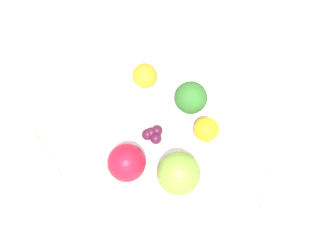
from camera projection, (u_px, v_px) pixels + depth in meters
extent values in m
plane|color=gray|center=(168.00, 145.00, 0.77)|extent=(6.00, 6.00, 0.00)
cube|color=beige|center=(168.00, 143.00, 0.76)|extent=(1.20, 1.20, 0.02)
cylinder|color=white|center=(168.00, 135.00, 0.73)|extent=(0.24, 0.24, 0.04)
cylinder|color=#8CB76B|center=(190.00, 106.00, 0.71)|extent=(0.02, 0.02, 0.02)
sphere|color=#2D6B28|center=(191.00, 98.00, 0.69)|extent=(0.05, 0.05, 0.05)
sphere|color=#B7142D|center=(127.00, 163.00, 0.66)|extent=(0.06, 0.06, 0.06)
sphere|color=olive|center=(179.00, 173.00, 0.65)|extent=(0.06, 0.06, 0.06)
sphere|color=orange|center=(147.00, 75.00, 0.73)|extent=(0.04, 0.04, 0.04)
sphere|color=orange|center=(206.00, 129.00, 0.69)|extent=(0.04, 0.04, 0.04)
sphere|color=#47142D|center=(148.00, 136.00, 0.70)|extent=(0.02, 0.02, 0.02)
sphere|color=#47142D|center=(156.00, 139.00, 0.69)|extent=(0.02, 0.02, 0.02)
sphere|color=#47142D|center=(158.00, 133.00, 0.70)|extent=(0.02, 0.02, 0.02)
sphere|color=#47142D|center=(150.00, 131.00, 0.70)|extent=(0.02, 0.02, 0.02)
cube|color=white|center=(13.00, 175.00, 0.72)|extent=(0.14, 0.13, 0.01)
cube|color=silver|center=(268.00, 194.00, 0.71)|extent=(0.06, 0.06, 0.01)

